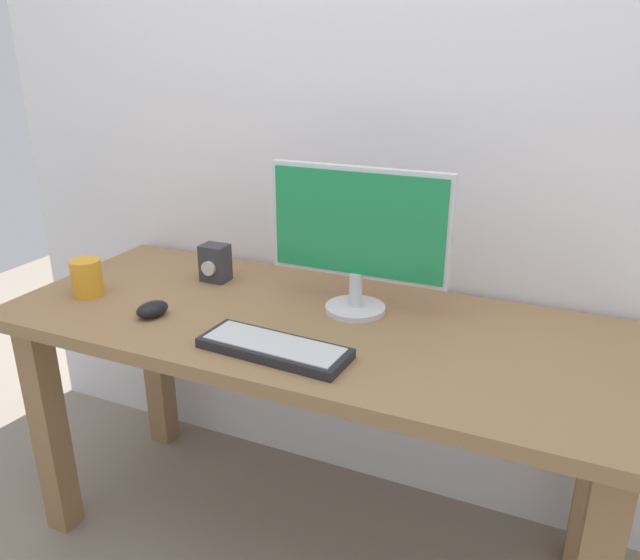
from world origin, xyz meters
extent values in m
plane|color=gray|center=(0.00, 0.00, 0.00)|extent=(6.00, 6.00, 0.00)
cube|color=silver|center=(0.00, 0.40, 1.50)|extent=(2.77, 0.04, 3.00)
cube|color=#936D47|center=(0.00, 0.00, 0.75)|extent=(1.73, 0.71, 0.04)
cube|color=#936D47|center=(-0.77, -0.26, 0.37)|extent=(0.08, 0.08, 0.73)
cube|color=#936D47|center=(-0.77, 0.26, 0.37)|extent=(0.08, 0.08, 0.73)
cube|color=#936D47|center=(0.77, 0.26, 0.37)|extent=(0.08, 0.08, 0.73)
cylinder|color=silver|center=(0.09, 0.10, 0.78)|extent=(0.17, 0.17, 0.02)
cylinder|color=silver|center=(0.09, 0.10, 0.84)|extent=(0.04, 0.04, 0.10)
cube|color=silver|center=(0.09, 0.12, 1.03)|extent=(0.51, 0.02, 0.31)
cube|color=#1E8C4C|center=(0.09, 0.10, 1.03)|extent=(0.48, 0.01, 0.28)
cube|color=#232328|center=(0.00, -0.21, 0.78)|extent=(0.38, 0.16, 0.02)
cube|color=silver|center=(0.00, -0.21, 0.80)|extent=(0.35, 0.13, 0.00)
ellipsoid|color=black|center=(-0.41, -0.16, 0.79)|extent=(0.09, 0.11, 0.04)
cube|color=#333338|center=(-0.40, 0.15, 0.83)|extent=(0.08, 0.07, 0.12)
cylinder|color=silver|center=(-0.40, 0.11, 0.82)|extent=(0.05, 0.01, 0.05)
cylinder|color=orange|center=(-0.69, -0.11, 0.83)|extent=(0.09, 0.09, 0.11)
camera|label=1|loc=(0.65, -1.39, 1.47)|focal=34.48mm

